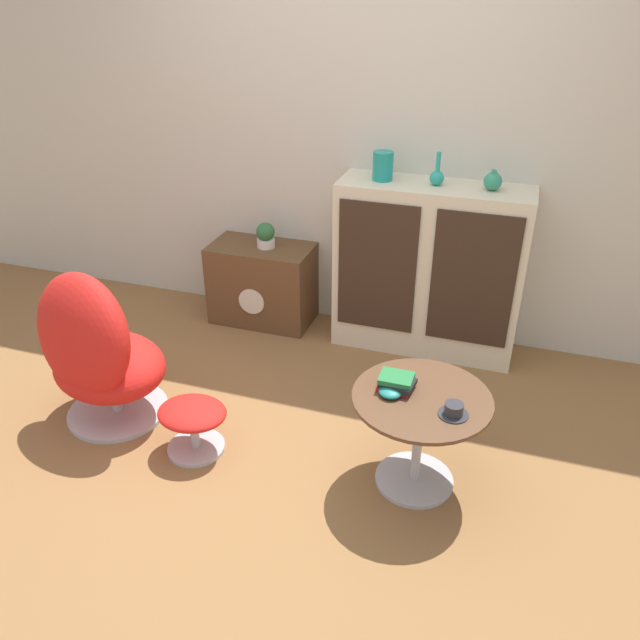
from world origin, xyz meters
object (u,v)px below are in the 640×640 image
object	(u,v)px
vase_leftmost	(383,166)
vase_inner_right	(493,181)
ottoman	(193,419)
bowl	(390,392)
teacup	(454,410)
egg_chair	(97,353)
coffee_table	(419,424)
vase_inner_left	(437,176)
sideboard	(428,270)
tv_console	(263,283)
book_stack	(397,382)
potted_plant	(266,235)

from	to	relation	value
vase_leftmost	vase_inner_right	distance (m)	0.63
ottoman	vase_leftmost	world-z (taller)	vase_leftmost
vase_inner_right	bowl	bearing A→B (deg)	-101.12
vase_leftmost	teacup	bearing A→B (deg)	-64.16
egg_chair	teacup	world-z (taller)	egg_chair
egg_chair	coffee_table	distance (m)	1.67
vase_leftmost	egg_chair	bearing A→B (deg)	-131.73
vase_inner_left	sideboard	bearing A→B (deg)	-86.38
tv_console	teacup	bearing A→B (deg)	-42.82
egg_chair	book_stack	world-z (taller)	egg_chair
sideboard	ottoman	distance (m)	1.69
vase_inner_left	bowl	size ratio (longest dim) A/B	1.81
vase_inner_left	bowl	distance (m)	1.43
teacup	bowl	xyz separation A→B (m)	(-0.28, 0.05, -0.00)
vase_leftmost	bowl	size ratio (longest dim) A/B	1.60
coffee_table	book_stack	bearing A→B (deg)	168.94
coffee_table	egg_chair	bearing A→B (deg)	-178.57
egg_chair	bowl	xyz separation A→B (m)	(1.54, 0.01, 0.10)
potted_plant	vase_inner_right	bearing A→B (deg)	0.29
vase_inner_right	bowl	xyz separation A→B (m)	(-0.26, -1.30, -0.60)
sideboard	egg_chair	size ratio (longest dim) A/B	1.26
sideboard	vase_leftmost	size ratio (longest dim) A/B	6.77
ottoman	potted_plant	world-z (taller)	potted_plant
coffee_table	vase_leftmost	bearing A→B (deg)	111.88
potted_plant	bowl	world-z (taller)	potted_plant
vase_inner_right	potted_plant	distance (m)	1.47
vase_leftmost	book_stack	distance (m)	1.44
egg_chair	tv_console	bearing A→B (deg)	74.16
teacup	tv_console	bearing A→B (deg)	137.18
coffee_table	vase_leftmost	size ratio (longest dim) A/B	3.74
vase_leftmost	bowl	distance (m)	1.49
book_stack	sideboard	bearing A→B (deg)	93.17
tv_console	potted_plant	world-z (taller)	potted_plant
vase_inner_left	bowl	xyz separation A→B (m)	(0.05, -1.30, -0.60)
vase_inner_right	egg_chair	bearing A→B (deg)	-143.91
vase_inner_left	teacup	distance (m)	1.51
ottoman	vase_inner_right	bearing A→B (deg)	48.64
vase_inner_left	potted_plant	bearing A→B (deg)	-179.63
ottoman	vase_inner_left	xyz separation A→B (m)	(0.91, 1.39, 0.92)
tv_console	vase_inner_left	world-z (taller)	vase_inner_left
coffee_table	sideboard	bearing A→B (deg)	98.61
vase_inner_left	teacup	world-z (taller)	vase_inner_left
tv_console	coffee_table	size ratio (longest dim) A/B	1.09
vase_leftmost	tv_console	bearing A→B (deg)	-179.47
tv_console	potted_plant	size ratio (longest dim) A/B	4.05
coffee_table	teacup	size ratio (longest dim) A/B	4.82
teacup	bowl	distance (m)	0.29
vase_inner_left	vase_inner_right	size ratio (longest dim) A/B	1.62
sideboard	egg_chair	xyz separation A→B (m)	(-1.48, -1.30, -0.11)
potted_plant	bowl	bearing A→B (deg)	-48.85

